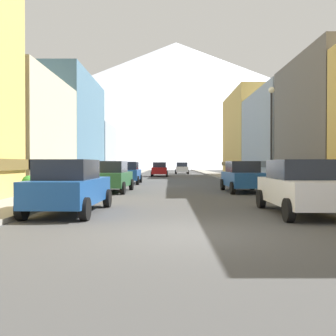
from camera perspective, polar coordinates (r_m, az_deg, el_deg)
ground_plane at (r=8.82m, az=3.30°, el=-10.12°), size 400.00×400.00×0.00m
sidewalk_left at (r=44.04m, az=-7.72°, el=-1.33°), size 2.50×100.00×0.15m
sidewalk_right at (r=44.20m, az=8.57°, el=-1.33°), size 2.50×100.00×0.15m
storefront_left_1 at (r=25.57m, az=-23.60°, el=4.65°), size 6.56×9.58×7.13m
storefront_left_2 at (r=36.50m, az=-19.05°, el=5.40°), size 9.77×12.34×9.64m
storefront_left_3 at (r=46.74m, az=-14.15°, el=2.43°), size 8.79×8.64×6.36m
storefront_right_2 at (r=36.72m, az=19.57°, el=4.37°), size 9.08×12.03×8.33m
storefront_right_3 at (r=49.18m, az=13.89°, el=4.76°), size 8.20×13.75×10.61m
car_left_0 at (r=12.71m, az=-15.16°, el=-2.72°), size 2.19×4.46×1.78m
car_left_1 at (r=21.56m, az=-8.98°, el=-1.30°), size 2.21×4.47×1.78m
car_left_2 at (r=30.12m, az=-6.48°, el=-0.72°), size 2.08×4.41×1.78m
car_right_0 at (r=12.88m, az=19.45°, el=-2.69°), size 2.12×4.43×1.78m
car_right_1 at (r=21.87m, az=11.18°, el=-1.27°), size 2.11×4.42×1.78m
car_driving_0 at (r=46.54m, az=-1.58°, el=-0.20°), size 2.06×4.40×1.78m
car_driving_1 at (r=57.51m, az=1.86°, el=-0.02°), size 2.06×4.40×1.78m
parking_meter_near at (r=15.60m, az=23.52°, el=-1.70°), size 0.14×0.10×1.33m
trash_bin_right at (r=19.17m, az=20.81°, el=-2.35°), size 0.59×0.59×0.98m
potted_plant_0 at (r=18.33m, az=-20.92°, el=-2.49°), size 0.62×0.62×0.94m
pedestrian_0 at (r=31.24m, az=-10.80°, el=-0.69°), size 0.36×0.36×1.61m
pedestrian_1 at (r=19.78m, az=-17.06°, el=-1.49°), size 0.36×0.36×1.64m
streetlamp_right at (r=22.04m, az=15.34°, el=6.77°), size 0.36×0.36×5.86m
mountain_backdrop at (r=272.10m, az=0.95°, el=9.79°), size 356.24×356.24×89.00m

